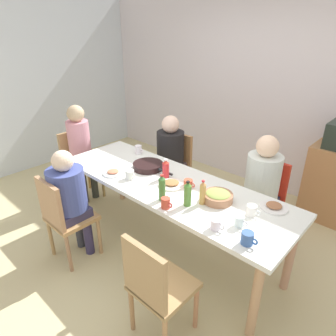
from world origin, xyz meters
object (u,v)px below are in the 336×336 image
Objects in this scene: person_0 at (170,152)px; plate_0 at (113,173)px; serving_pan at (148,166)px; chair_3 at (79,161)px; chair_1 at (63,215)px; cup_0 at (252,210)px; bottle_2 at (162,188)px; chair_2 at (156,285)px; bottle_0 at (203,193)px; cup_6 at (166,203)px; person_4 at (262,182)px; person_3 at (80,146)px; cup_4 at (248,238)px; bottle_1 at (166,169)px; cup_1 at (188,183)px; cup_5 at (216,224)px; plate_2 at (274,207)px; cup_3 at (130,175)px; plate_1 at (172,184)px; cup_7 at (239,221)px; bottle_3 at (188,194)px; bowl_0 at (218,196)px; cup_2 at (138,150)px; person_1 at (69,195)px; chair_4 at (263,198)px; dining_table at (168,190)px; chair_0 at (174,164)px.

plate_0 is at bearing -84.70° from person_0.
chair_3 is at bearing -176.24° from serving_pan.
chair_1 is 7.84× the size of cup_0.
chair_2 is at bearing -50.06° from bottle_2.
person_0 reaches higher than bottle_0.
serving_pan is 0.77m from cup_6.
person_3 is at bearing -161.87° from person_4.
person_0 reaches higher than cup_4.
chair_3 reaches higher than cup_0.
bottle_1 is at bearing 129.47° from chair_2.
cup_1 is 1.05× the size of cup_5.
chair_3 reaches higher than cup_4.
cup_4 is at bearing -20.77° from bottle_0.
cup_3 is at bearing -160.05° from plate_2.
serving_pan is (1.25, 0.08, 0.30)m from chair_3.
serving_pan is (-1.29, -0.18, 0.02)m from plate_2.
plate_1 is 1.06× the size of bottle_2.
person_3 is 1.58m from plate_1.
cup_5 is (1.10, -0.37, 0.01)m from serving_pan.
cup_3 reaches higher than cup_7.
bottle_0 is at bearing -35.87° from person_0.
chair_1 is 1.02m from bottle_2.
bottle_1 reaches higher than cup_3.
chair_2 is 4.02× the size of bottle_3.
plate_0 is 1.52m from cup_4.
person_4 is at bearing 90.00° from chair_2.
bowl_0 and cup_3 have the same top height.
bottle_3 is at bearing -153.68° from cup_0.
cup_0 is 0.98× the size of cup_1.
cup_2 is at bearing 151.49° from serving_pan.
cup_1 is at bearing 127.63° from bottle_3.
plate_2 is at bearing 42.58° from cup_6.
bottle_3 is at bearing 31.00° from chair_1.
bottle_3 reaches higher than bottle_1.
bottle_2 reaches higher than cup_1.
cup_7 is at bearing 136.11° from cup_4.
cup_3 is 0.55× the size of bottle_3.
chair_3 is at bearing -178.99° from cup_0.
person_1 reaches higher than cup_1.
plate_0 is (-1.14, -1.03, 0.28)m from chair_4.
person_4 reaches higher than dining_table.
plate_2 is (0.32, -0.44, 0.06)m from person_4.
cup_5 is 0.57m from bottle_2.
cup_6 reaches higher than serving_pan.
cup_3 is at bearing -153.43° from cup_1.
chair_0 is at bearing 126.95° from bottle_2.
bowl_0 is 0.39m from cup_5.
chair_0 is 8.41× the size of cup_7.
cup_3 is (-0.52, -0.26, 0.01)m from cup_1.
plate_1 is at bearing 125.33° from cup_6.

